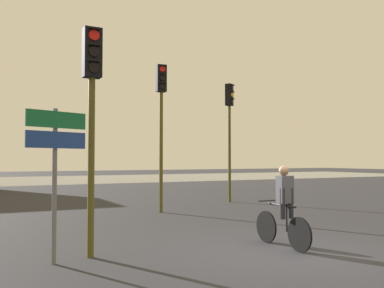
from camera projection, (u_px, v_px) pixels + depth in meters
name	position (u px, v px, depth m)	size (l,w,h in m)	color
ground_plane	(291.00, 254.00, 7.90)	(120.00, 120.00, 0.00)	#28282D
water_strip	(42.00, 180.00, 36.22)	(80.00, 16.00, 0.01)	slate
traffic_light_center	(161.00, 110.00, 14.16)	(0.34, 0.36, 4.89)	#4C4719
traffic_light_near_left	(92.00, 96.00, 7.69)	(0.32, 0.34, 4.12)	#4C4719
traffic_light_far_right	(229.00, 120.00, 17.67)	(0.40, 0.42, 4.87)	#4C4719
direction_sign_post	(56.00, 156.00, 7.15)	(1.04, 0.43, 2.60)	slate
cyclist	(284.00, 206.00, 8.46)	(0.46, 1.71, 1.62)	black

